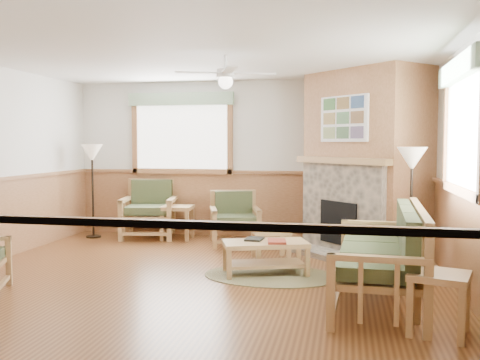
% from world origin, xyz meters
% --- Properties ---
extents(floor, '(6.00, 6.00, 0.01)m').
position_xyz_m(floor, '(0.00, 0.00, -0.01)').
color(floor, brown).
rests_on(floor, ground).
extents(ceiling, '(6.00, 6.00, 0.01)m').
position_xyz_m(ceiling, '(0.00, 0.00, 2.70)').
color(ceiling, white).
rests_on(ceiling, floor).
extents(wall_back, '(6.00, 0.02, 2.70)m').
position_xyz_m(wall_back, '(0.00, 3.00, 1.35)').
color(wall_back, white).
rests_on(wall_back, floor).
extents(wall_front, '(6.00, 0.02, 2.70)m').
position_xyz_m(wall_front, '(0.00, -3.00, 1.35)').
color(wall_front, white).
rests_on(wall_front, floor).
extents(wall_right, '(0.02, 6.00, 2.70)m').
position_xyz_m(wall_right, '(3.00, 0.00, 1.35)').
color(wall_right, white).
rests_on(wall_right, floor).
extents(wainscot, '(6.00, 6.00, 1.10)m').
position_xyz_m(wainscot, '(0.00, 0.00, 0.55)').
color(wainscot, '#94623C').
rests_on(wainscot, floor).
extents(fireplace, '(3.11, 3.11, 2.70)m').
position_xyz_m(fireplace, '(2.05, 2.05, 1.35)').
color(fireplace, '#94623C').
rests_on(fireplace, floor).
extents(window_back, '(1.90, 0.16, 1.50)m').
position_xyz_m(window_back, '(-1.10, 2.96, 2.53)').
color(window_back, white).
rests_on(window_back, wall_back).
extents(window_right, '(0.16, 1.90, 1.50)m').
position_xyz_m(window_right, '(2.96, -0.20, 2.53)').
color(window_right, white).
rests_on(window_right, wall_right).
extents(ceiling_fan, '(1.59, 1.59, 0.36)m').
position_xyz_m(ceiling_fan, '(0.30, 0.30, 2.66)').
color(ceiling_fan, white).
rests_on(ceiling_fan, ceiling).
extents(sofa, '(2.18, 0.98, 0.98)m').
position_xyz_m(sofa, '(2.10, -0.50, 0.49)').
color(sofa, '#A67F4D').
rests_on(sofa, floor).
extents(armchair_back_left, '(1.03, 1.03, 0.99)m').
position_xyz_m(armchair_back_left, '(-1.57, 2.55, 0.50)').
color(armchair_back_left, '#A67F4D').
rests_on(armchair_back_left, floor).
extents(armchair_back_right, '(0.95, 0.95, 0.85)m').
position_xyz_m(armchair_back_right, '(0.02, 2.21, 0.42)').
color(armchair_back_right, '#A67F4D').
rests_on(armchair_back_right, floor).
extents(coffee_table, '(1.15, 0.83, 0.41)m').
position_xyz_m(coffee_table, '(0.79, 0.37, 0.21)').
color(coffee_table, '#A67F4D').
rests_on(coffee_table, floor).
extents(end_table_chairs, '(0.54, 0.52, 0.57)m').
position_xyz_m(end_table_chairs, '(-1.04, 2.48, 0.28)').
color(end_table_chairs, '#A67F4D').
rests_on(end_table_chairs, floor).
extents(end_table_sofa, '(0.59, 0.58, 0.54)m').
position_xyz_m(end_table_sofa, '(2.55, -1.41, 0.27)').
color(end_table_sofa, '#A67F4D').
rests_on(end_table_sofa, floor).
extents(footstool, '(0.64, 0.64, 0.44)m').
position_xyz_m(footstool, '(0.73, 1.24, 0.22)').
color(footstool, '#A67F4D').
rests_on(footstool, floor).
extents(braided_rug, '(1.80, 1.80, 0.01)m').
position_xyz_m(braided_rug, '(0.87, 0.29, 0.01)').
color(braided_rug, brown).
rests_on(braided_rug, floor).
extents(floor_lamp_left, '(0.48, 0.48, 1.62)m').
position_xyz_m(floor_lamp_left, '(-2.52, 2.36, 0.81)').
color(floor_lamp_left, black).
rests_on(floor_lamp_left, floor).
extents(floor_lamp_right, '(0.48, 0.48, 1.59)m').
position_xyz_m(floor_lamp_right, '(2.55, 0.70, 0.80)').
color(floor_lamp_right, black).
rests_on(floor_lamp_right, floor).
extents(book_red, '(0.27, 0.33, 0.03)m').
position_xyz_m(book_red, '(0.94, 0.32, 0.44)').
color(book_red, maroon).
rests_on(book_red, coffee_table).
extents(book_dark, '(0.22, 0.29, 0.03)m').
position_xyz_m(book_dark, '(0.64, 0.44, 0.44)').
color(book_dark, black).
rests_on(book_dark, coffee_table).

